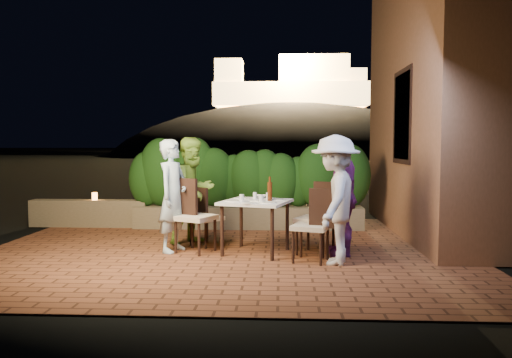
# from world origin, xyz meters

# --- Properties ---
(ground) EXTENTS (400.00, 400.00, 0.00)m
(ground) POSITION_xyz_m (0.00, 0.00, -0.02)
(ground) COLOR black
(ground) RESTS_ON ground
(terrace_floor) EXTENTS (7.00, 6.00, 0.15)m
(terrace_floor) POSITION_xyz_m (0.00, 0.50, -0.07)
(terrace_floor) COLOR brown
(terrace_floor) RESTS_ON ground
(building_wall) EXTENTS (1.60, 5.00, 5.00)m
(building_wall) POSITION_xyz_m (3.60, 2.00, 2.50)
(building_wall) COLOR #995F3C
(building_wall) RESTS_ON ground
(window_pane) EXTENTS (0.08, 1.00, 1.40)m
(window_pane) POSITION_xyz_m (2.82, 1.50, 2.00)
(window_pane) COLOR black
(window_pane) RESTS_ON building_wall
(window_frame) EXTENTS (0.06, 1.15, 1.55)m
(window_frame) POSITION_xyz_m (2.81, 1.50, 2.00)
(window_frame) COLOR black
(window_frame) RESTS_ON building_wall
(planter) EXTENTS (4.20, 0.55, 0.40)m
(planter) POSITION_xyz_m (0.20, 2.30, 0.20)
(planter) COLOR #706347
(planter) RESTS_ON ground
(hedge) EXTENTS (4.00, 0.70, 1.10)m
(hedge) POSITION_xyz_m (0.20, 2.30, 0.95)
(hedge) COLOR #163C10
(hedge) RESTS_ON planter
(parapet) EXTENTS (2.20, 0.30, 0.50)m
(parapet) POSITION_xyz_m (-2.80, 2.30, 0.25)
(parapet) COLOR #706347
(parapet) RESTS_ON ground
(hill) EXTENTS (52.00, 40.00, 22.00)m
(hill) POSITION_xyz_m (2.00, 60.00, -4.00)
(hill) COLOR black
(hill) RESTS_ON ground
(fortress) EXTENTS (26.00, 8.00, 8.00)m
(fortress) POSITION_xyz_m (2.00, 60.00, 10.50)
(fortress) COLOR #FFCC7A
(fortress) RESTS_ON hill
(dining_table) EXTENTS (1.09, 1.09, 0.75)m
(dining_table) POSITION_xyz_m (0.45, 0.15, 0.38)
(dining_table) COLOR white
(dining_table) RESTS_ON ground
(plate_nw) EXTENTS (0.25, 0.25, 0.01)m
(plate_nw) POSITION_xyz_m (0.14, 0.06, 0.76)
(plate_nw) COLOR white
(plate_nw) RESTS_ON dining_table
(plate_sw) EXTENTS (0.22, 0.22, 0.01)m
(plate_sw) POSITION_xyz_m (0.23, 0.43, 0.76)
(plate_sw) COLOR white
(plate_sw) RESTS_ON dining_table
(plate_ne) EXTENTS (0.23, 0.23, 0.01)m
(plate_ne) POSITION_xyz_m (0.63, -0.11, 0.76)
(plate_ne) COLOR white
(plate_ne) RESTS_ON dining_table
(plate_se) EXTENTS (0.22, 0.22, 0.01)m
(plate_se) POSITION_xyz_m (0.76, 0.28, 0.76)
(plate_se) COLOR white
(plate_se) RESTS_ON dining_table
(plate_centre) EXTENTS (0.24, 0.24, 0.01)m
(plate_centre) POSITION_xyz_m (0.47, 0.13, 0.76)
(plate_centre) COLOR white
(plate_centre) RESTS_ON dining_table
(plate_front) EXTENTS (0.22, 0.22, 0.01)m
(plate_front) POSITION_xyz_m (0.38, -0.19, 0.76)
(plate_front) COLOR white
(plate_front) RESTS_ON dining_table
(glass_nw) EXTENTS (0.06, 0.06, 0.10)m
(glass_nw) POSITION_xyz_m (0.26, 0.01, 0.80)
(glass_nw) COLOR silver
(glass_nw) RESTS_ON dining_table
(glass_sw) EXTENTS (0.06, 0.06, 0.10)m
(glass_sw) POSITION_xyz_m (0.43, 0.39, 0.80)
(glass_sw) COLOR silver
(glass_sw) RESTS_ON dining_table
(glass_ne) EXTENTS (0.06, 0.06, 0.10)m
(glass_ne) POSITION_xyz_m (0.53, -0.00, 0.80)
(glass_ne) COLOR silver
(glass_ne) RESTS_ON dining_table
(glass_se) EXTENTS (0.06, 0.06, 0.11)m
(glass_se) POSITION_xyz_m (0.62, 0.22, 0.80)
(glass_se) COLOR silver
(glass_se) RESTS_ON dining_table
(beer_bottle) EXTENTS (0.07, 0.07, 0.34)m
(beer_bottle) POSITION_xyz_m (0.65, 0.16, 0.92)
(beer_bottle) COLOR #4F220D
(beer_bottle) RESTS_ON dining_table
(bowl) EXTENTS (0.24, 0.24, 0.05)m
(bowl) POSITION_xyz_m (0.50, 0.49, 0.77)
(bowl) COLOR white
(bowl) RESTS_ON dining_table
(chair_left_front) EXTENTS (0.65, 0.65, 1.06)m
(chair_left_front) POSITION_xyz_m (-0.42, 0.17, 0.53)
(chair_left_front) COLOR black
(chair_left_front) RESTS_ON ground
(chair_left_back) EXTENTS (0.58, 0.58, 0.88)m
(chair_left_back) POSITION_xyz_m (-0.33, 0.64, 0.44)
(chair_left_back) COLOR black
(chair_left_back) RESTS_ON ground
(chair_right_front) EXTENTS (0.57, 0.57, 0.97)m
(chair_right_front) POSITION_xyz_m (1.20, -0.32, 0.49)
(chair_right_front) COLOR black
(chair_right_front) RESTS_ON ground
(chair_right_back) EXTENTS (0.64, 0.64, 1.03)m
(chair_right_back) POSITION_xyz_m (1.29, 0.14, 0.51)
(chair_right_back) COLOR black
(chair_right_back) RESTS_ON ground
(diner_blue) EXTENTS (0.55, 0.68, 1.62)m
(diner_blue) POSITION_xyz_m (-0.74, 0.21, 0.81)
(diner_blue) COLOR silver
(diner_blue) RESTS_ON ground
(diner_green) EXTENTS (0.99, 1.02, 1.65)m
(diner_green) POSITION_xyz_m (-0.55, 0.79, 0.83)
(diner_green) COLOR #8BC13C
(diner_green) RESTS_ON ground
(diner_white) EXTENTS (0.87, 1.20, 1.67)m
(diner_white) POSITION_xyz_m (1.50, -0.42, 0.83)
(diner_white) COLOR silver
(diner_white) RESTS_ON ground
(diner_purple) EXTENTS (0.46, 0.99, 1.64)m
(diner_purple) POSITION_xyz_m (1.66, 0.11, 0.82)
(diner_purple) COLOR #6D2570
(diner_purple) RESTS_ON ground
(parapet_lamp) EXTENTS (0.10, 0.10, 0.14)m
(parapet_lamp) POSITION_xyz_m (-2.69, 2.30, 0.57)
(parapet_lamp) COLOR orange
(parapet_lamp) RESTS_ON parapet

